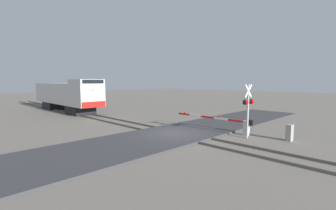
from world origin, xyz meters
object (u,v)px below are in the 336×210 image
(crossing_signal, at_px, (248,105))
(crossing_gate, at_px, (232,123))
(locomotive, at_px, (67,95))
(utility_cabinet, at_px, (290,133))

(crossing_signal, xyz_separation_m, crossing_gate, (0.78, 1.64, -1.54))
(locomotive, bearing_deg, utility_cabinet, -80.96)
(locomotive, xyz_separation_m, crossing_gate, (3.64, -22.02, -1.42))
(crossing_gate, distance_m, utility_cabinet, 3.99)
(crossing_gate, height_order, utility_cabinet, crossing_gate)
(locomotive, xyz_separation_m, utility_cabinet, (4.13, -25.97, -1.63))
(locomotive, height_order, crossing_gate, locomotive)
(crossing_signal, height_order, utility_cabinet, crossing_signal)
(locomotive, relative_size, crossing_signal, 4.05)
(locomotive, height_order, utility_cabinet, locomotive)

